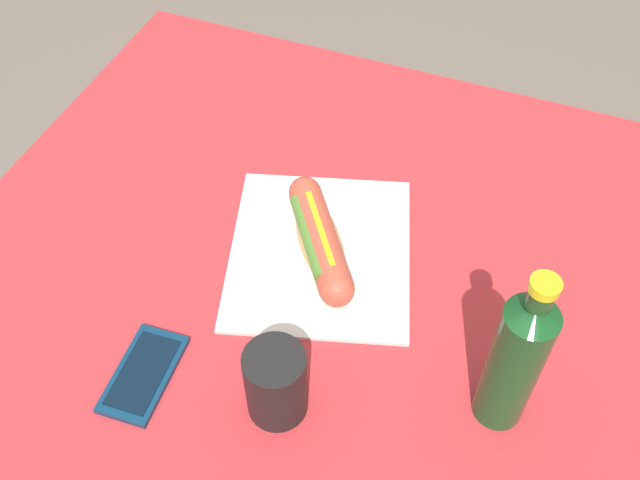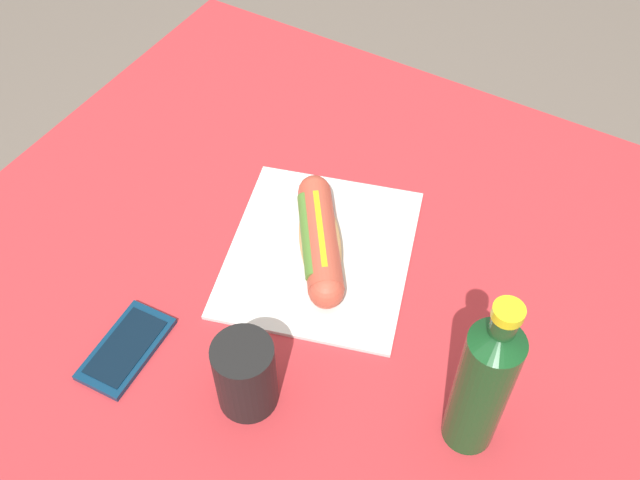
% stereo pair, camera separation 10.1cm
% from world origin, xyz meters
% --- Properties ---
extents(dining_table, '(1.05, 1.01, 0.74)m').
position_xyz_m(dining_table, '(0.00, 0.00, 0.61)').
color(dining_table, brown).
rests_on(dining_table, ground).
extents(paper_wrapper, '(0.35, 0.33, 0.01)m').
position_xyz_m(paper_wrapper, '(0.07, -0.01, 0.74)').
color(paper_wrapper, silver).
rests_on(paper_wrapper, dining_table).
extents(hot_dog, '(0.20, 0.15, 0.05)m').
position_xyz_m(hot_dog, '(0.07, -0.01, 0.77)').
color(hot_dog, tan).
rests_on(hot_dog, paper_wrapper).
extents(cell_phone, '(0.13, 0.08, 0.01)m').
position_xyz_m(cell_phone, '(-0.20, 0.12, 0.74)').
color(cell_phone, '#0A2D4C').
rests_on(cell_phone, dining_table).
extents(soda_bottle, '(0.06, 0.06, 0.26)m').
position_xyz_m(soda_bottle, '(-0.08, -0.30, 0.85)').
color(soda_bottle, '#14471E').
rests_on(soda_bottle, dining_table).
extents(drinking_cup, '(0.07, 0.07, 0.11)m').
position_xyz_m(drinking_cup, '(-0.17, -0.05, 0.79)').
color(drinking_cup, black).
rests_on(drinking_cup, dining_table).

